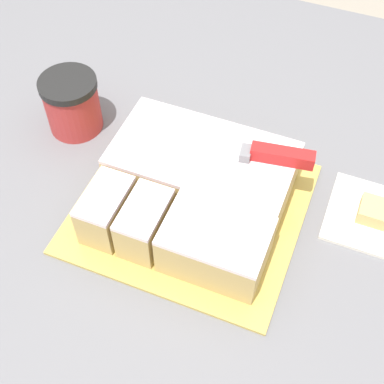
{
  "coord_description": "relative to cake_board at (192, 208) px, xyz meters",
  "views": [
    {
      "loc": [
        0.19,
        -0.54,
        1.62
      ],
      "look_at": [
        0.0,
        -0.08,
        0.98
      ],
      "focal_mm": 50.0,
      "sensor_mm": 36.0,
      "label": 1
    }
  ],
  "objects": [
    {
      "name": "knife",
      "position": [
        0.08,
        0.07,
        0.09
      ],
      "size": [
        0.26,
        0.06,
        0.02
      ],
      "rotation": [
        0.0,
        0.0,
        3.29
      ],
      "color": "silver",
      "rests_on": "cake"
    },
    {
      "name": "brownie",
      "position": [
        0.27,
        0.09,
        0.02
      ],
      "size": [
        0.05,
        0.05,
        0.02
      ],
      "color": "tan",
      "rests_on": "paper_napkin"
    },
    {
      "name": "cake_board",
      "position": [
        0.0,
        0.0,
        0.0
      ],
      "size": [
        0.34,
        0.32,
        0.01
      ],
      "color": "gold",
      "rests_on": "countertop"
    },
    {
      "name": "ground_plane",
      "position": [
        -0.0,
        0.08,
        -0.93
      ],
      "size": [
        8.0,
        8.0,
        0.0
      ],
      "primitive_type": "plane",
      "color": "#9E9384"
    },
    {
      "name": "cake",
      "position": [
        0.0,
        0.0,
        0.04
      ],
      "size": [
        0.28,
        0.25,
        0.08
      ],
      "color": "tan",
      "rests_on": "cake_board"
    },
    {
      "name": "paper_napkin",
      "position": [
        0.27,
        0.09,
        0.0
      ],
      "size": [
        0.14,
        0.14,
        0.01
      ],
      "color": "white",
      "rests_on": "countertop"
    },
    {
      "name": "countertop",
      "position": [
        -0.0,
        0.08,
        -0.47
      ],
      "size": [
        1.4,
        1.1,
        0.93
      ],
      "color": "slate",
      "rests_on": "ground_plane"
    },
    {
      "name": "coffee_cup",
      "position": [
        -0.26,
        0.1,
        0.05
      ],
      "size": [
        0.1,
        0.1,
        0.1
      ],
      "color": "#B23333",
      "rests_on": "countertop"
    }
  ]
}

